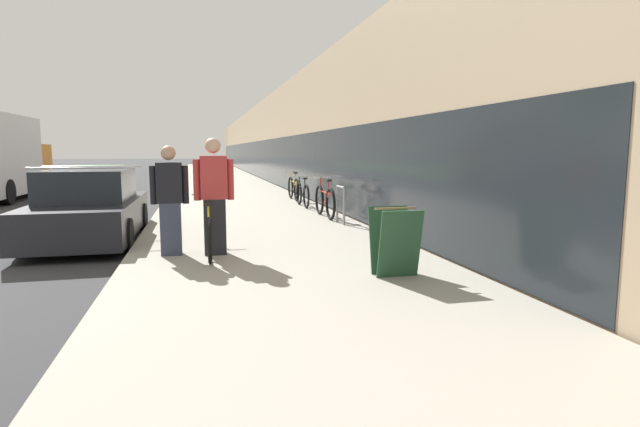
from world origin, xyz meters
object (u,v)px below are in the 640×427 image
at_px(cruiser_bike_middle, 303,194).
at_px(cruiser_bike_nearest, 325,201).
at_px(person_bystander, 170,201).
at_px(tandem_bicycle, 208,228).
at_px(sandwich_board_sign, 395,241).
at_px(cruiser_bike_farthest, 294,188).
at_px(parked_sedan_curbside, 90,209).
at_px(bike_rack_hoop, 341,201).
at_px(person_rider, 214,196).

bearing_deg(cruiser_bike_middle, cruiser_bike_nearest, -88.82).
bearing_deg(cruiser_bike_middle, person_bystander, -118.62).
relative_size(tandem_bicycle, cruiser_bike_middle, 1.60).
relative_size(cruiser_bike_nearest, sandwich_board_sign, 2.07).
height_order(tandem_bicycle, sandwich_board_sign, sandwich_board_sign).
height_order(cruiser_bike_farthest, sandwich_board_sign, cruiser_bike_farthest).
distance_m(tandem_bicycle, person_bystander, 0.79).
bearing_deg(person_bystander, cruiser_bike_farthest, 66.94).
bearing_deg(parked_sedan_curbside, cruiser_bike_middle, 37.43).
distance_m(person_bystander, cruiser_bike_farthest, 8.96).
xyz_separation_m(person_bystander, cruiser_bike_nearest, (3.44, 3.76, -0.45)).
xyz_separation_m(bike_rack_hoop, sandwich_board_sign, (-0.62, -4.69, -0.06)).
relative_size(cruiser_bike_farthest, parked_sedan_curbside, 0.43).
bearing_deg(sandwich_board_sign, person_rider, 139.35).
relative_size(bike_rack_hoop, parked_sedan_curbside, 0.20).
bearing_deg(person_rider, cruiser_bike_farthest, 71.24).
bearing_deg(cruiser_bike_middle, parked_sedan_curbside, -142.57).
distance_m(person_rider, cruiser_bike_farthest, 8.82).
height_order(bike_rack_hoop, cruiser_bike_middle, cruiser_bike_middle).
distance_m(cruiser_bike_middle, parked_sedan_curbside, 6.32).
bearing_deg(cruiser_bike_middle, bike_rack_hoop, -87.78).
bearing_deg(tandem_bicycle, cruiser_bike_nearest, 50.76).
bearing_deg(person_rider, cruiser_bike_nearest, 54.43).
bearing_deg(cruiser_bike_middle, tandem_bicycle, -115.30).
height_order(tandem_bicycle, cruiser_bike_middle, cruiser_bike_middle).
height_order(person_rider, cruiser_bike_nearest, person_rider).
relative_size(person_bystander, parked_sedan_curbside, 0.40).
xyz_separation_m(tandem_bicycle, cruiser_bike_farthest, (2.93, 7.98, 0.03)).
bearing_deg(cruiser_bike_farthest, cruiser_bike_middle, -93.24).
relative_size(tandem_bicycle, person_bystander, 1.62).
bearing_deg(cruiser_bike_farthest, person_bystander, -113.06).
xyz_separation_m(bike_rack_hoop, parked_sedan_curbside, (-5.16, -0.29, -0.02)).
bearing_deg(person_bystander, cruiser_bike_middle, 61.38).
bearing_deg(sandwich_board_sign, cruiser_bike_farthest, 86.69).
distance_m(bike_rack_hoop, cruiser_bike_middle, 3.56).
height_order(cruiser_bike_middle, parked_sedan_curbside, parked_sedan_curbside).
distance_m(bike_rack_hoop, parked_sedan_curbside, 5.16).
height_order(person_bystander, sandwich_board_sign, person_bystander).
bearing_deg(parked_sedan_curbside, cruiser_bike_nearest, 15.36).
xyz_separation_m(tandem_bicycle, sandwich_board_sign, (2.34, -2.28, 0.08)).
height_order(person_bystander, parked_sedan_curbside, person_bystander).
bearing_deg(cruiser_bike_middle, cruiser_bike_farthest, 86.76).
distance_m(tandem_bicycle, cruiser_bike_middle, 6.59).
xyz_separation_m(person_bystander, cruiser_bike_farthest, (3.50, 8.23, -0.46)).
relative_size(tandem_bicycle, sandwich_board_sign, 3.07).
bearing_deg(parked_sedan_curbside, sandwich_board_sign, -44.13).
height_order(cruiser_bike_nearest, cruiser_bike_farthest, cruiser_bike_nearest).
relative_size(sandwich_board_sign, parked_sedan_curbside, 0.21).
distance_m(cruiser_bike_middle, sandwich_board_sign, 8.26).
xyz_separation_m(cruiser_bike_nearest, parked_sedan_curbside, (-5.07, -1.39, 0.09)).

